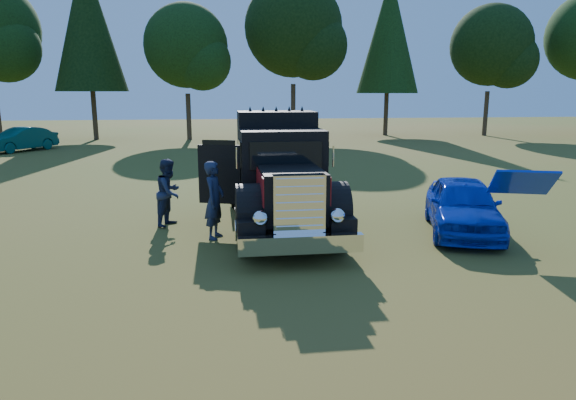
# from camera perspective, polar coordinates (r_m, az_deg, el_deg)

# --- Properties ---
(ground) EXTENTS (120.00, 120.00, 0.00)m
(ground) POSITION_cam_1_polar(r_m,az_deg,el_deg) (10.82, 2.75, -6.99)
(ground) COLOR #385519
(ground) RESTS_ON ground
(treeline) EXTENTS (72.10, 24.04, 13.84)m
(treeline) POSITION_cam_1_polar(r_m,az_deg,el_deg) (37.71, -9.23, 18.11)
(treeline) COLOR #2D2116
(treeline) RESTS_ON ground
(diamond_t_truck) EXTENTS (3.34, 7.16, 3.00)m
(diamond_t_truck) POSITION_cam_1_polar(r_m,az_deg,el_deg) (13.23, -0.88, 2.22)
(diamond_t_truck) COLOR black
(diamond_t_truck) RESTS_ON ground
(hotrod_coupe) EXTENTS (2.85, 4.46, 1.89)m
(hotrod_coupe) POSITION_cam_1_polar(r_m,az_deg,el_deg) (13.69, 18.88, -0.55)
(hotrod_coupe) COLOR #062E92
(hotrod_coupe) RESTS_ON ground
(spectator_near) EXTENTS (0.65, 0.80, 1.89)m
(spectator_near) POSITION_cam_1_polar(r_m,az_deg,el_deg) (12.51, -8.17, -0.01)
(spectator_near) COLOR #1D2545
(spectator_near) RESTS_ON ground
(spectator_far) EXTENTS (0.98, 1.07, 1.79)m
(spectator_far) POSITION_cam_1_polar(r_m,az_deg,el_deg) (13.97, -13.05, 0.83)
(spectator_far) COLOR #1D2C44
(spectator_far) RESTS_ON ground
(distant_teal_car) EXTENTS (3.68, 4.44, 1.43)m
(distant_teal_car) POSITION_cam_1_polar(r_m,az_deg,el_deg) (35.17, -27.59, 5.99)
(distant_teal_car) COLOR #0B4143
(distant_teal_car) RESTS_ON ground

